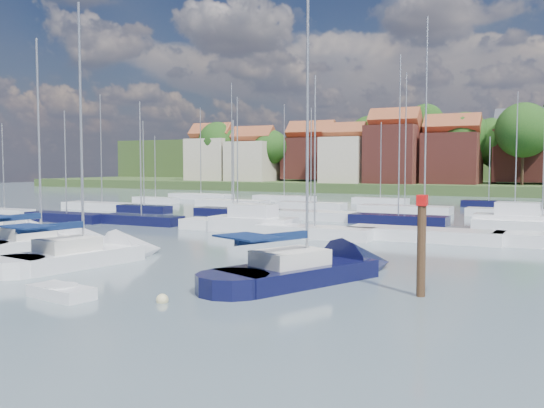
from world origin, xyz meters
The scene contains 11 objects.
ground centered at (0.00, 40.00, 0.00)m, with size 260.00×260.00×0.00m, color #4A5B65.
sailboat_left centered at (-12.21, 5.52, 0.36)m, with size 4.25×10.84×14.40m.
sailboat_centre centered at (-5.77, 2.73, 0.36)m, with size 4.76×11.55×15.25m.
sailboat_navy centered at (7.16, 4.09, 0.35)m, with size 7.51×12.31×16.61m.
sailboat_far centered at (-18.71, 7.06, 0.34)m, with size 6.07×10.94×14.09m.
tender centered at (-0.66, -4.71, 0.24)m, with size 3.10×1.81×0.63m.
timber_piling centered at (12.33, 2.24, 1.14)m, with size 0.40×0.40×6.45m.
buoy_d centered at (3.49, -3.48, 0.00)m, with size 0.49×0.49×0.49m, color beige.
buoy_e centered at (3.79, 7.32, 0.00)m, with size 0.47×0.47×0.47m, color beige.
marina_field centered at (1.91, 35.15, 0.43)m, with size 79.62×41.41×15.93m.
far_shore_town centered at (2.23, 132.67, 4.61)m, with size 212.46×90.00×22.27m.
Camera 1 is at (18.06, -22.52, 5.47)m, focal length 40.00 mm.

